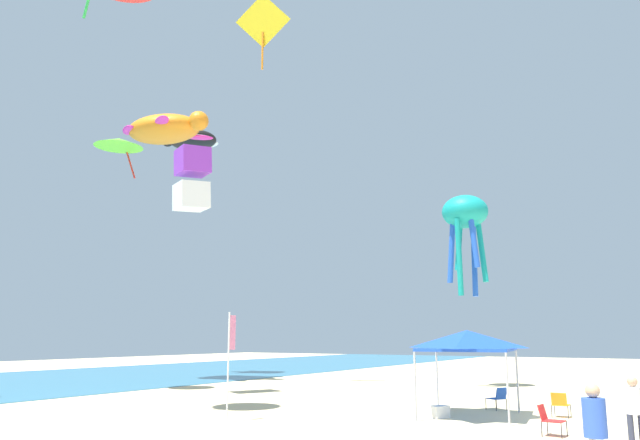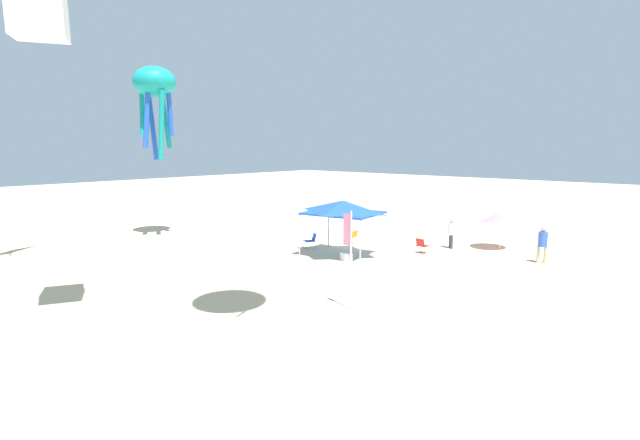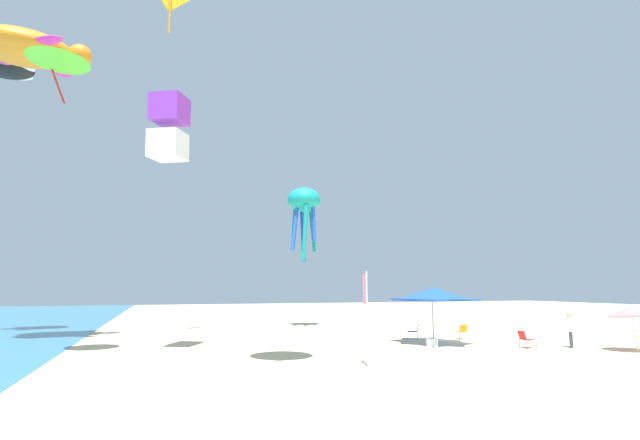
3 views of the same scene
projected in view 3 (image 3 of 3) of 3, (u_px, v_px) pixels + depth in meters
ground at (477, 340)px, 25.51m from camera, size 120.00×120.00×0.10m
canopy_tent at (433, 294)px, 23.61m from camera, size 3.94×3.45×2.87m
beach_umbrella at (631, 312)px, 20.74m from camera, size 2.06×2.03×2.14m
folding_chair_left_of_tent at (415, 330)px, 25.71m from camera, size 0.76×0.80×0.82m
folding_chair_right_of_tent at (462, 330)px, 25.48m from camera, size 0.63×0.55×0.82m
folding_chair_near_cooler at (525, 338)px, 21.69m from camera, size 0.59×0.67×0.82m
cooler_box at (431, 342)px, 22.26m from camera, size 0.74×0.65×0.40m
banner_flag at (366, 309)px, 16.74m from camera, size 0.36×0.06×3.44m
person_near_umbrella at (570, 327)px, 21.92m from camera, size 0.40×0.40×1.68m
kite_turtle_orange at (26, 48)px, 24.34m from camera, size 5.27×5.93×2.20m
kite_box_purple at (169, 127)px, 20.88m from camera, size 1.94×1.92×3.03m
kite_octopus_teal at (304, 204)px, 34.10m from camera, size 2.47×2.47×5.48m
kite_delta_lime at (59, 56)px, 19.16m from camera, size 2.89×2.89×1.93m
kite_turtle_black at (0, 65)px, 28.53m from camera, size 4.11×4.43×1.42m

